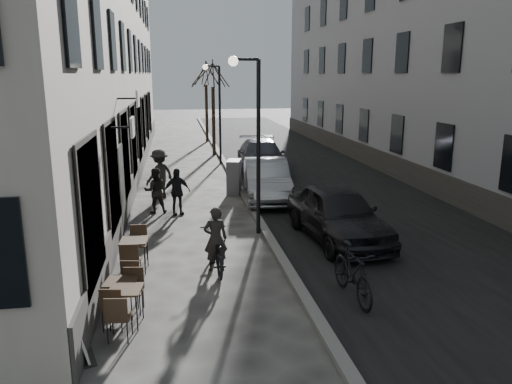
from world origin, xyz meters
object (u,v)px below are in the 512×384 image
object	(u,v)px
sign_board	(80,337)
pedestrian_mid	(160,174)
streetlamp_near	(252,127)
pedestrian_near	(155,191)
bistro_set_b	(122,294)
bistro_set_c	(135,252)
tree_near	(213,73)
bistro_set_a	(126,303)
moped	(353,273)
car_mid	(267,180)
car_far	(261,156)
car_near	(338,213)
utility_cabinet	(234,177)
bicycle	(216,251)
tree_far	(206,73)
streetlamp_far	(216,103)
pedestrian_far	(177,192)

from	to	relation	value
sign_board	pedestrian_mid	bearing A→B (deg)	67.77
streetlamp_near	pedestrian_near	distance (m)	4.66
bistro_set_b	bistro_set_c	xyz separation A→B (m)	(0.09, 2.29, 0.03)
sign_board	tree_near	bearing A→B (deg)	62.75
bistro_set_a	moped	bearing A→B (deg)	12.96
bistro_set_a	moped	distance (m)	4.58
car_mid	bistro_set_c	bearing A→B (deg)	-118.62
streetlamp_near	bistro_set_c	world-z (taller)	streetlamp_near
tree_near	car_mid	distance (m)	11.67
bistro_set_c	bistro_set_a	bearing A→B (deg)	-85.03
bistro_set_b	pedestrian_mid	world-z (taller)	pedestrian_mid
car_far	car_near	bearing A→B (deg)	-84.03
bistro_set_a	utility_cabinet	bearing A→B (deg)	80.40
streetlamp_near	bistro_set_a	world-z (taller)	streetlamp_near
streetlamp_near	bicycle	size ratio (longest dim) A/B	2.78
bistro_set_a	bistro_set_b	world-z (taller)	bistro_set_a
bistro_set_b	bicycle	size ratio (longest dim) A/B	0.81
pedestrian_near	car_near	world-z (taller)	car_near
pedestrian_mid	bistro_set_c	bearing A→B (deg)	45.16
bistro_set_c	tree_far	bearing A→B (deg)	86.22
bistro_set_a	sign_board	distance (m)	1.27
bistro_set_a	sign_board	xyz separation A→B (m)	(-0.64, -1.10, -0.03)
bistro_set_a	streetlamp_near	bearing A→B (deg)	66.05
streetlamp_far	pedestrian_near	size ratio (longest dim) A/B	3.30
bicycle	car_far	size ratio (longest dim) A/B	0.35
tree_far	car_mid	distance (m)	17.42
pedestrian_mid	streetlamp_far	bearing A→B (deg)	-152.58
sign_board	streetlamp_far	bearing A→B (deg)	61.29
pedestrian_mid	bistro_set_b	bearing A→B (deg)	45.46
tree_near	car_near	xyz separation A→B (m)	(2.21, -15.97, -3.89)
streetlamp_near	tree_near	size ratio (longest dim) A/B	0.89
bistro_set_c	bicycle	world-z (taller)	bicycle
sign_board	car_far	xyz separation A→B (m)	(5.74, 15.63, 0.35)
car_near	car_far	world-z (taller)	car_near
bistro_set_b	car_near	world-z (taller)	car_near
pedestrian_near	sign_board	bearing A→B (deg)	79.05
tree_near	bistro_set_b	distance (m)	20.42
car_near	tree_near	bearing A→B (deg)	92.78
pedestrian_near	streetlamp_near	bearing A→B (deg)	131.40
tree_near	bistro_set_c	distance (m)	18.20
pedestrian_mid	car_near	world-z (taller)	pedestrian_mid
pedestrian_near	car_far	distance (m)	8.22
bistro_set_a	car_mid	bearing A→B (deg)	72.61
pedestrian_far	bistro_set_b	bearing A→B (deg)	-115.46
bicycle	pedestrian_far	distance (m)	5.19
utility_cabinet	moped	distance (m)	9.91
tree_far	bistro_set_a	bearing A→B (deg)	-97.13
bistro_set_b	moped	distance (m)	4.69
streetlamp_near	utility_cabinet	bearing A→B (deg)	89.32
utility_cabinet	car_near	size ratio (longest dim) A/B	0.29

